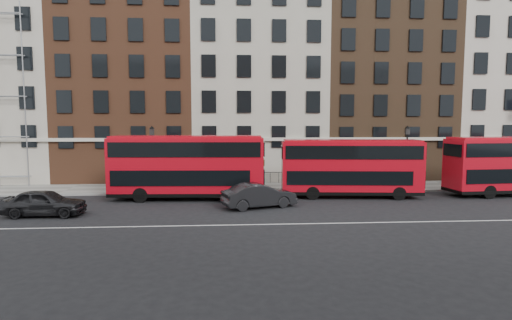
{
  "coord_description": "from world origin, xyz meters",
  "views": [
    {
      "loc": [
        -2.98,
        -23.89,
        5.66
      ],
      "look_at": [
        -1.04,
        5.0,
        3.0
      ],
      "focal_mm": 28.0,
      "sensor_mm": 36.0,
      "label": 1
    }
  ],
  "objects": [
    {
      "name": "car_front",
      "position": [
        -0.99,
        2.57,
        0.82
      ],
      "size": [
        5.29,
        3.26,
        1.64
      ],
      "primitive_type": "imported",
      "rotation": [
        0.0,
        0.0,
        1.9
      ],
      "color": "black",
      "rests_on": "ground"
    },
    {
      "name": "building_terrace",
      "position": [
        -0.31,
        17.88,
        10.24
      ],
      "size": [
        64.0,
        11.95,
        22.0
      ],
      "color": "#ADA596",
      "rests_on": "ground"
    },
    {
      "name": "car_rear",
      "position": [
        -14.33,
        1.01,
        0.82
      ],
      "size": [
        4.87,
        2.04,
        1.65
      ],
      "primitive_type": "imported",
      "rotation": [
        0.0,
        0.0,
        1.55
      ],
      "color": "black",
      "rests_on": "ground"
    },
    {
      "name": "ground",
      "position": [
        0.0,
        0.0,
        0.0
      ],
      "size": [
        120.0,
        120.0,
        0.0
      ],
      "primitive_type": "plane",
      "color": "black",
      "rests_on": "ground"
    },
    {
      "name": "pavement",
      "position": [
        0.0,
        10.5,
        0.07
      ],
      "size": [
        80.0,
        5.0,
        0.15
      ],
      "primitive_type": "cube",
      "color": "slate",
      "rests_on": "ground"
    },
    {
      "name": "bus_c",
      "position": [
        6.23,
        5.88,
        2.37
      ],
      "size": [
        10.7,
        3.5,
        4.42
      ],
      "rotation": [
        0.0,
        0.0,
        -0.09
      ],
      "color": "#BB0918",
      "rests_on": "ground"
    },
    {
      "name": "lamp_post_left",
      "position": [
        -9.15,
        8.51,
        3.08
      ],
      "size": [
        0.44,
        0.44,
        5.33
      ],
      "color": "black",
      "rests_on": "pavement"
    },
    {
      "name": "lamp_post_right",
      "position": [
        12.21,
        9.27,
        3.08
      ],
      "size": [
        0.44,
        0.44,
        5.33
      ],
      "color": "black",
      "rests_on": "pavement"
    },
    {
      "name": "kerb",
      "position": [
        0.0,
        8.0,
        0.08
      ],
      "size": [
        80.0,
        0.3,
        0.16
      ],
      "primitive_type": "cube",
      "color": "gray",
      "rests_on": "ground"
    },
    {
      "name": "road_centre_line",
      "position": [
        0.0,
        -2.0,
        0.01
      ],
      "size": [
        70.0,
        0.12,
        0.01
      ],
      "primitive_type": "cube",
      "color": "white",
      "rests_on": "ground"
    },
    {
      "name": "iron_railings",
      "position": [
        0.0,
        12.7,
        0.65
      ],
      "size": [
        6.6,
        0.06,
        1.0
      ],
      "primitive_type": null,
      "color": "black",
      "rests_on": "pavement"
    },
    {
      "name": "bus_b",
      "position": [
        -6.13,
        5.87,
        2.55
      ],
      "size": [
        11.45,
        3.33,
        4.76
      ],
      "rotation": [
        0.0,
        0.0,
        -0.05
      ],
      "color": "#BB0918",
      "rests_on": "ground"
    }
  ]
}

